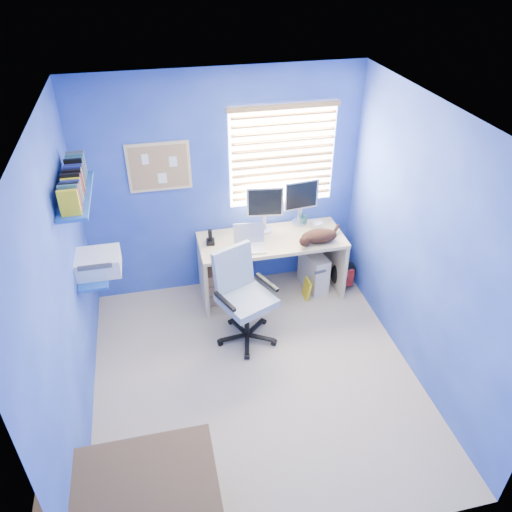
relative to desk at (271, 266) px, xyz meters
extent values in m
cube|color=tan|center=(-0.46, -1.26, -0.37)|extent=(3.00, 3.20, 0.00)
cube|color=white|center=(-0.46, -1.26, 2.13)|extent=(3.00, 3.20, 0.00)
cube|color=#2239A1|center=(-0.46, 0.34, 0.88)|extent=(3.00, 0.01, 2.50)
cube|color=#2239A1|center=(-0.46, -2.86, 0.88)|extent=(3.00, 0.01, 2.50)
cube|color=#2239A1|center=(-1.96, -1.26, 0.88)|extent=(0.01, 3.20, 2.50)
cube|color=#2239A1|center=(1.04, -1.26, 0.88)|extent=(0.01, 3.20, 2.50)
cube|color=tan|center=(0.00, 0.00, 0.00)|extent=(1.59, 0.65, 0.74)
cube|color=silver|center=(-0.27, -0.15, 0.48)|extent=(0.35, 0.29, 0.22)
cube|color=silver|center=(-0.04, 0.19, 0.64)|extent=(0.41, 0.17, 0.54)
cube|color=silver|center=(0.39, 0.26, 0.64)|extent=(0.41, 0.17, 0.54)
cube|color=black|center=(-0.67, 0.05, 0.45)|extent=(0.10, 0.12, 0.17)
imported|color=#295A5D|center=(0.43, 0.24, 0.42)|extent=(0.10, 0.09, 0.10)
cylinder|color=silver|center=(0.56, 0.12, 0.41)|extent=(0.13, 0.13, 0.07)
ellipsoid|color=black|center=(0.48, -0.17, 0.44)|extent=(0.45, 0.35, 0.14)
cube|color=beige|center=(0.52, 0.02, -0.14)|extent=(0.26, 0.47, 0.45)
cube|color=tan|center=(-0.57, 0.03, -0.17)|extent=(0.35, 0.28, 0.41)
cube|color=yellow|center=(0.38, -0.18, -0.25)|extent=(0.03, 0.17, 0.24)
ellipsoid|color=black|center=(0.87, -0.06, -0.19)|extent=(0.34, 0.28, 0.36)
cylinder|color=black|center=(-0.43, -0.71, -0.34)|extent=(0.77, 0.77, 0.06)
cylinder|color=black|center=(-0.43, -0.71, -0.11)|extent=(0.07, 0.07, 0.41)
cube|color=#969FB2|center=(-0.43, -0.71, 0.14)|extent=(0.63, 0.63, 0.08)
cube|color=#969FB2|center=(-0.52, -0.50, 0.40)|extent=(0.42, 0.23, 0.45)
cube|color=white|center=(0.19, 0.33, 1.18)|extent=(1.15, 0.01, 1.10)
cube|color=#BD8148|center=(0.19, 0.30, 1.18)|extent=(1.10, 0.03, 1.00)
cube|color=tan|center=(-1.11, 0.33, 1.18)|extent=(0.64, 0.02, 0.52)
cube|color=tan|center=(-1.11, 0.32, 1.18)|extent=(0.58, 0.01, 0.46)
cube|color=#1E4FAB|center=(-1.82, -0.51, 0.55)|extent=(0.26, 0.55, 0.03)
cube|color=silver|center=(-1.78, -0.51, 0.65)|extent=(0.42, 0.34, 0.18)
cube|color=#1E4FAB|center=(-1.83, -0.51, 1.35)|extent=(0.24, 0.90, 0.03)
cube|color=navy|center=(-1.84, -0.51, 1.48)|extent=(0.15, 0.80, 0.22)
camera|label=1|loc=(-1.19, -4.49, 3.24)|focal=35.00mm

